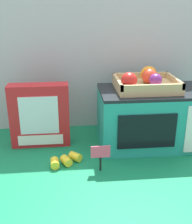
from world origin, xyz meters
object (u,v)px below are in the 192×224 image
object	(u,v)px
food_groups_crate	(146,82)
price_sign	(100,154)
cookie_set_box	(40,116)
loose_toy_banana	(66,160)
toy_microwave	(152,117)

from	to	relation	value
food_groups_crate	price_sign	bearing A→B (deg)	-135.24
cookie_set_box	loose_toy_banana	xyz separation A→B (m)	(0.10, -0.17, -0.12)
price_sign	loose_toy_banana	xyz separation A→B (m)	(-0.13, 0.06, -0.05)
price_sign	loose_toy_banana	world-z (taller)	price_sign
cookie_set_box	loose_toy_banana	bearing A→B (deg)	-59.49
toy_microwave	price_sign	world-z (taller)	toy_microwave
toy_microwave	loose_toy_banana	distance (m)	0.40
cookie_set_box	loose_toy_banana	world-z (taller)	cookie_set_box
food_groups_crate	price_sign	world-z (taller)	food_groups_crate
food_groups_crate	toy_microwave	bearing A→B (deg)	-13.25
food_groups_crate	cookie_set_box	world-z (taller)	food_groups_crate
toy_microwave	loose_toy_banana	bearing A→B (deg)	-159.53
toy_microwave	food_groups_crate	xyz separation A→B (m)	(-0.03, 0.01, 0.15)
toy_microwave	loose_toy_banana	size ratio (longest dim) A/B	3.54
toy_microwave	price_sign	bearing A→B (deg)	-140.75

